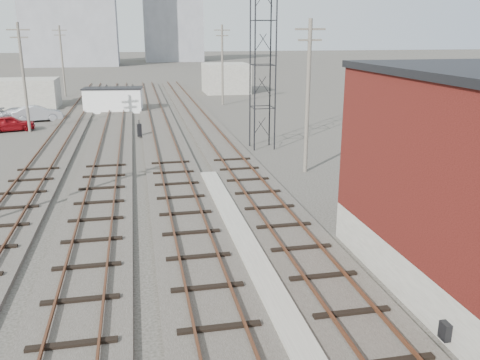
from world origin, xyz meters
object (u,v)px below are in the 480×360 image
object	(u,v)px
switch_stand	(139,130)
site_trailer	(113,100)
car_red	(10,123)
car_silver	(37,113)
car_grey	(22,114)

from	to	relation	value
switch_stand	site_trailer	bearing A→B (deg)	83.50
car_red	car_silver	world-z (taller)	car_silver
car_silver	switch_stand	bearing A→B (deg)	-149.79
switch_stand	site_trailer	size ratio (longest dim) A/B	0.21
switch_stand	site_trailer	world-z (taller)	site_trailer
car_red	car_grey	world-z (taller)	car_red
site_trailer	car_grey	distance (m)	9.28
car_red	car_grey	size ratio (longest dim) A/B	0.96
car_silver	car_grey	world-z (taller)	car_silver
switch_stand	car_red	xyz separation A→B (m)	(-10.87, 5.05, 0.05)
switch_stand	car_grey	distance (m)	15.46
car_grey	site_trailer	bearing A→B (deg)	-60.05
site_trailer	car_silver	xyz separation A→B (m)	(-6.94, -4.48, -0.55)
car_silver	site_trailer	bearing A→B (deg)	-70.59
switch_stand	car_grey	world-z (taller)	switch_stand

